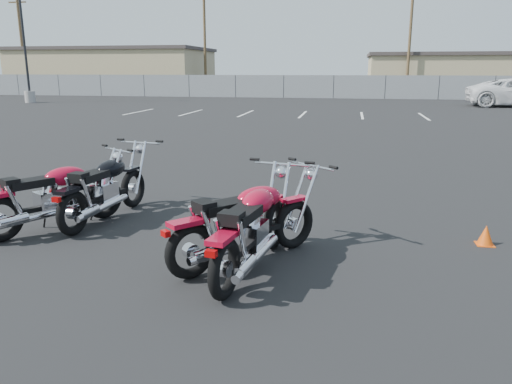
% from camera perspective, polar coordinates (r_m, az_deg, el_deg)
% --- Properties ---
extents(ground, '(120.00, 120.00, 0.00)m').
position_cam_1_polar(ground, '(6.52, -2.72, -6.73)').
color(ground, black).
rests_on(ground, ground).
extents(motorcycle_front_red, '(1.60, 2.11, 1.11)m').
position_cam_1_polar(motorcycle_front_red, '(7.79, -22.08, -0.44)').
color(motorcycle_front_red, black).
rests_on(motorcycle_front_red, ground).
extents(motorcycle_second_black, '(0.88, 2.29, 1.12)m').
position_cam_1_polar(motorcycle_second_black, '(8.02, -16.87, 0.44)').
color(motorcycle_second_black, black).
rests_on(motorcycle_second_black, ground).
extents(motorcycle_third_red, '(0.91, 2.30, 1.13)m').
position_cam_1_polar(motorcycle_third_red, '(5.73, -0.37, -4.20)').
color(motorcycle_third_red, black).
rests_on(motorcycle_third_red, ground).
extents(motorcycle_rear_red, '(1.82, 2.01, 1.12)m').
position_cam_1_polar(motorcycle_rear_red, '(5.98, -1.11, -3.47)').
color(motorcycle_rear_red, black).
rests_on(motorcycle_rear_red, ground).
extents(training_cone_near, '(0.23, 0.23, 0.27)m').
position_cam_1_polar(training_cone_near, '(7.36, 24.77, -4.49)').
color(training_cone_near, '#E7500C').
rests_on(training_cone_near, ground).
extents(light_pole_west, '(0.80, 0.70, 9.35)m').
position_cam_1_polar(light_pole_west, '(38.56, -24.71, 12.79)').
color(light_pole_west, '#9A9691').
rests_on(light_pole_west, ground).
extents(chainlink_fence, '(80.06, 0.06, 1.80)m').
position_cam_1_polar(chainlink_fence, '(40.98, 8.85, 11.80)').
color(chainlink_fence, slate).
rests_on(chainlink_fence, ground).
extents(tan_building_west, '(18.40, 10.40, 4.30)m').
position_cam_1_polar(tan_building_west, '(53.35, -15.81, 13.25)').
color(tan_building_west, tan).
rests_on(tan_building_west, ground).
extents(tan_building_east, '(14.40, 9.40, 3.70)m').
position_cam_1_polar(tan_building_east, '(50.66, 20.93, 12.53)').
color(tan_building_east, tan).
rests_on(tan_building_east, ground).
extents(utility_pole_a, '(1.80, 0.24, 9.00)m').
position_cam_1_polar(utility_pole_a, '(54.89, -25.21, 15.14)').
color(utility_pole_a, '#4E3B24').
rests_on(utility_pole_a, ground).
extents(utility_pole_b, '(1.80, 0.24, 9.00)m').
position_cam_1_polar(utility_pole_b, '(47.91, -5.87, 16.70)').
color(utility_pole_b, '#4E3B24').
rests_on(utility_pole_b, ground).
extents(utility_pole_c, '(1.80, 0.24, 9.00)m').
position_cam_1_polar(utility_pole_c, '(45.23, 17.17, 16.35)').
color(utility_pole_c, '#4E3B24').
rests_on(utility_pole_c, ground).
extents(parking_line_stripes, '(15.12, 4.00, 0.01)m').
position_cam_1_polar(parking_line_stripes, '(26.33, 2.07, 8.90)').
color(parking_line_stripes, silver).
rests_on(parking_line_stripes, ground).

